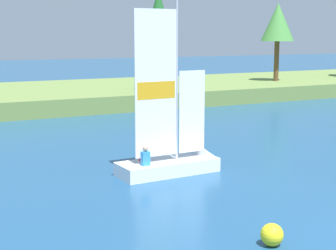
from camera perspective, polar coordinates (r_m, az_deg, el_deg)
name	(u,v)px	position (r m, az deg, el deg)	size (l,w,h in m)	color
shore_bank	(73,95)	(39.26, -10.33, 3.23)	(80.00, 13.62, 1.09)	olive
shoreline_tree_midleft	(158,22)	(36.47, -1.04, 11.10)	(2.54, 2.54, 6.91)	brown
shoreline_tree_centre	(278,23)	(45.08, 11.84, 10.80)	(2.74, 2.74, 6.42)	brown
sailboat	(181,158)	(18.94, 1.44, -3.55)	(4.13, 1.53, 6.56)	white
channel_buoy	(272,235)	(12.74, 11.22, -11.61)	(0.54, 0.54, 0.54)	yellow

